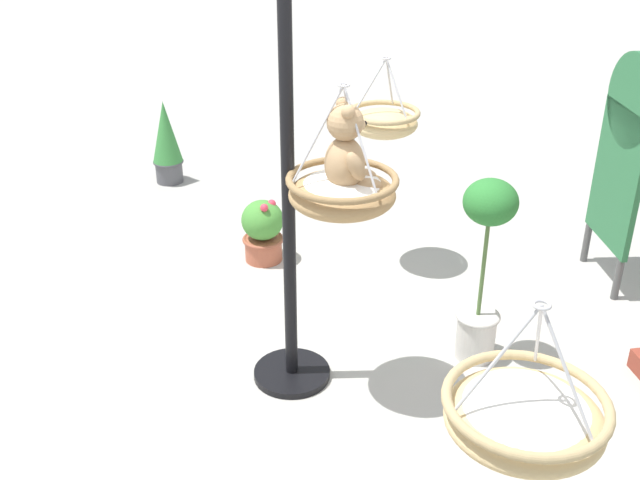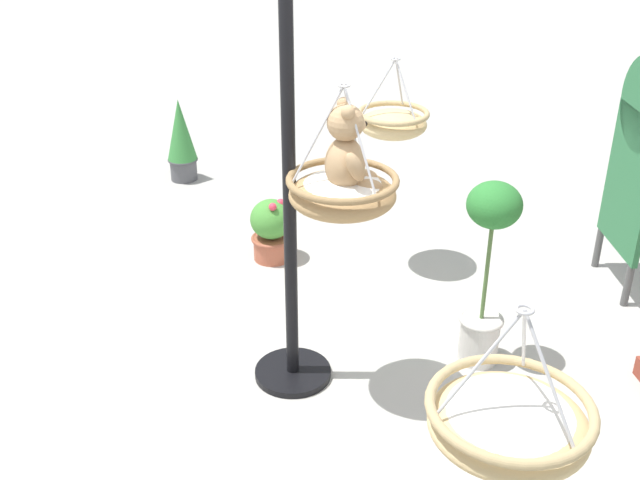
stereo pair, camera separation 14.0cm
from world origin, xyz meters
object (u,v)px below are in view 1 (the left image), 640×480
object	(u,v)px
display_pole_central	(290,262)
potted_plant_flowering_red	(166,142)
display_sign_board	(622,153)
hanging_basket_left_high	(384,121)
potted_plant_tall_leafy	(263,230)
potted_plant_bushy_green	(484,263)
teddy_bear	(347,153)
hanging_basket_with_teddy	(342,191)
hanging_basket_right_low	(525,415)

from	to	relation	value
display_pole_central	potted_plant_flowering_red	bearing A→B (deg)	-167.12
display_sign_board	hanging_basket_left_high	bearing A→B (deg)	-108.01
display_pole_central	potted_plant_tall_leafy	xyz separation A→B (m)	(-1.42, -0.01, -0.52)
hanging_basket_left_high	potted_plant_flowering_red	bearing A→B (deg)	-140.32
potted_plant_bushy_green	hanging_basket_left_high	bearing A→B (deg)	-166.18
teddy_bear	display_sign_board	size ratio (longest dim) A/B	0.29
potted_plant_bushy_green	display_sign_board	xyz separation A→B (m)	(-0.72, 1.18, 0.31)
hanging_basket_left_high	display_pole_central	bearing A→B (deg)	-33.68
teddy_bear	potted_plant_tall_leafy	world-z (taller)	teddy_bear
hanging_basket_with_teddy	potted_plant_tall_leafy	distance (m)	1.86
hanging_basket_right_low	display_sign_board	world-z (taller)	display_sign_board
display_pole_central	potted_plant_flowering_red	world-z (taller)	display_pole_central
potted_plant_flowering_red	display_sign_board	xyz separation A→B (m)	(2.29, 2.98, 0.57)
hanging_basket_right_low	display_sign_board	bearing A→B (deg)	144.76
potted_plant_flowering_red	potted_plant_tall_leafy	world-z (taller)	potted_plant_flowering_red
hanging_basket_with_teddy	potted_plant_bushy_green	distance (m)	1.04
hanging_basket_right_low	potted_plant_flowering_red	distance (m)	4.93
potted_plant_flowering_red	hanging_basket_left_high	bearing A→B (deg)	39.68
display_pole_central	hanging_basket_right_low	distance (m)	1.82
hanging_basket_right_low	hanging_basket_with_teddy	bearing A→B (deg)	-168.50
hanging_basket_left_high	hanging_basket_right_low	size ratio (longest dim) A/B	0.93
potted_plant_flowering_red	teddy_bear	bearing A→B (deg)	16.90
hanging_basket_left_high	potted_plant_tall_leafy	bearing A→B (deg)	-104.11
hanging_basket_with_teddy	potted_plant_flowering_red	world-z (taller)	hanging_basket_with_teddy
potted_plant_flowering_red	display_sign_board	world-z (taller)	display_sign_board
display_pole_central	potted_plant_tall_leafy	bearing A→B (deg)	-179.62
potted_plant_flowering_red	potted_plant_bushy_green	xyz separation A→B (m)	(3.01, 1.79, 0.26)
display_pole_central	teddy_bear	distance (m)	0.73
hanging_basket_with_teddy	display_sign_board	world-z (taller)	hanging_basket_with_teddy
teddy_bear	potted_plant_flowering_red	world-z (taller)	teddy_bear
potted_plant_tall_leafy	display_sign_board	world-z (taller)	display_sign_board
hanging_basket_with_teddy	potted_plant_bushy_green	bearing A→B (deg)	100.44
hanging_basket_right_low	potted_plant_tall_leafy	distance (m)	3.28
display_sign_board	potted_plant_tall_leafy	bearing A→B (deg)	-106.64
display_pole_central	potted_plant_bushy_green	world-z (taller)	display_pole_central
hanging_basket_with_teddy	display_sign_board	distance (m)	2.24
hanging_basket_left_high	potted_plant_bushy_green	bearing A→B (deg)	13.82
potted_plant_bushy_green	display_sign_board	size ratio (longest dim) A/B	0.71
hanging_basket_right_low	teddy_bear	bearing A→B (deg)	-169.31
hanging_basket_left_high	potted_plant_flowering_red	xyz separation A→B (m)	(-1.81, -1.50, -0.71)
hanging_basket_right_low	potted_plant_flowering_red	world-z (taller)	hanging_basket_right_low
hanging_basket_right_low	display_sign_board	distance (m)	2.98
hanging_basket_left_high	potted_plant_tall_leafy	xyz separation A→B (m)	(-0.21, -0.82, -0.85)
potted_plant_tall_leafy	potted_plant_flowering_red	bearing A→B (deg)	-156.95
hanging_basket_with_teddy	potted_plant_flowering_red	bearing A→B (deg)	-163.47
teddy_bear	potted_plant_tall_leafy	distance (m)	1.98
hanging_basket_with_teddy	teddy_bear	xyz separation A→B (m)	(-0.00, 0.02, 0.20)
potted_plant_tall_leafy	display_pole_central	bearing A→B (deg)	0.38
display_pole_central	hanging_basket_left_high	size ratio (longest dim) A/B	4.60
hanging_basket_left_high	potted_plant_bushy_green	xyz separation A→B (m)	(1.21, 0.30, -0.45)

